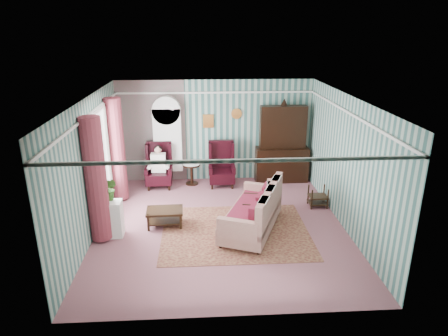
{
  "coord_description": "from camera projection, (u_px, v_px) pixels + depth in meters",
  "views": [
    {
      "loc": [
        -0.42,
        -8.08,
        4.27
      ],
      "look_at": [
        0.1,
        0.6,
        1.18
      ],
      "focal_mm": 32.0,
      "sensor_mm": 36.0,
      "label": 1
    }
  ],
  "objects": [
    {
      "name": "floor",
      "position": [
        221.0,
        226.0,
        9.05
      ],
      "size": [
        6.0,
        6.0,
        0.0
      ],
      "primitive_type": "plane",
      "color": "#814B52",
      "rests_on": "ground"
    },
    {
      "name": "wingback_left",
      "position": [
        159.0,
        166.0,
        11.06
      ],
      "size": [
        0.76,
        0.8,
        1.25
      ],
      "primitive_type": "cube",
      "color": "black",
      "rests_on": "floor"
    },
    {
      "name": "dresser_hutch",
      "position": [
        283.0,
        142.0,
        11.32
      ],
      "size": [
        1.5,
        0.56,
        2.36
      ],
      "primitive_type": "cube",
      "color": "black",
      "rests_on": "floor"
    },
    {
      "name": "floral_armchair",
      "position": [
        257.0,
        202.0,
        9.16
      ],
      "size": [
        0.93,
        0.88,
        0.92
      ],
      "primitive_type": "cube",
      "rotation": [
        0.0,
        0.0,
        1.41
      ],
      "color": "#B9AD8F",
      "rests_on": "floor"
    },
    {
      "name": "coffee_table",
      "position": [
        165.0,
        218.0,
        9.01
      ],
      "size": [
        0.83,
        0.57,
        0.39
      ],
      "primitive_type": "cube",
      "rotation": [
        0.0,
        0.0,
        0.04
      ],
      "color": "black",
      "rests_on": "floor"
    },
    {
      "name": "potted_plant_b",
      "position": [
        110.0,
        189.0,
        8.36
      ],
      "size": [
        0.33,
        0.3,
        0.49
      ],
      "primitive_type": "imported",
      "rotation": [
        0.0,
        0.0,
        -0.33
      ],
      "color": "#254A17",
      "rests_on": "plant_stand"
    },
    {
      "name": "sofa",
      "position": [
        251.0,
        211.0,
        8.72
      ],
      "size": [
        1.82,
        2.4,
        0.94
      ],
      "primitive_type": "cube",
      "rotation": [
        0.0,
        0.0,
        1.19
      ],
      "color": "beige",
      "rests_on": "floor"
    },
    {
      "name": "round_side_table",
      "position": [
        192.0,
        174.0,
        11.36
      ],
      "size": [
        0.5,
        0.5,
        0.6
      ],
      "primitive_type": "cylinder",
      "color": "black",
      "rests_on": "floor"
    },
    {
      "name": "plant_stand",
      "position": [
        109.0,
        219.0,
        8.5
      ],
      "size": [
        0.55,
        0.35,
        0.8
      ],
      "primitive_type": "cube",
      "color": "white",
      "rests_on": "floor"
    },
    {
      "name": "bookcase",
      "position": [
        168.0,
        145.0,
        11.27
      ],
      "size": [
        0.8,
        0.28,
        2.24
      ],
      "primitive_type": "cube",
      "color": "white",
      "rests_on": "floor"
    },
    {
      "name": "room_shell",
      "position": [
        192.0,
        139.0,
        8.51
      ],
      "size": [
        5.53,
        6.02,
        2.91
      ],
      "color": "#36625C",
      "rests_on": "ground"
    },
    {
      "name": "wingback_right",
      "position": [
        222.0,
        164.0,
        11.15
      ],
      "size": [
        0.76,
        0.8,
        1.25
      ],
      "primitive_type": "cube",
      "color": "black",
      "rests_on": "floor"
    },
    {
      "name": "potted_plant_c",
      "position": [
        105.0,
        192.0,
        8.35
      ],
      "size": [
        0.23,
        0.23,
        0.41
      ],
      "primitive_type": "imported",
      "rotation": [
        0.0,
        0.0,
        0.02
      ],
      "color": "#1D541A",
      "rests_on": "plant_stand"
    },
    {
      "name": "nest_table",
      "position": [
        318.0,
        196.0,
        9.95
      ],
      "size": [
        0.45,
        0.38,
        0.54
      ],
      "primitive_type": "cube",
      "color": "black",
      "rests_on": "floor"
    },
    {
      "name": "rug",
      "position": [
        235.0,
        232.0,
        8.78
      ],
      "size": [
        3.2,
        2.6,
        0.01
      ],
      "primitive_type": "cube",
      "color": "#51201B",
      "rests_on": "floor"
    },
    {
      "name": "potted_plant_a",
      "position": [
        103.0,
        194.0,
        8.22
      ],
      "size": [
        0.46,
        0.42,
        0.43
      ],
      "primitive_type": "imported",
      "rotation": [
        0.0,
        0.0,
        -0.23
      ],
      "color": "#164818",
      "rests_on": "plant_stand"
    },
    {
      "name": "seated_woman",
      "position": [
        159.0,
        167.0,
        11.07
      ],
      "size": [
        0.44,
        0.4,
        1.18
      ],
      "primitive_type": null,
      "color": "silver",
      "rests_on": "floor"
    }
  ]
}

